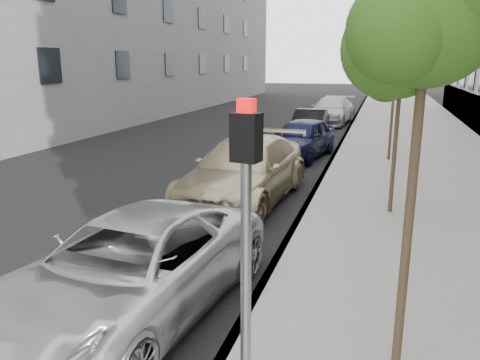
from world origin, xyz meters
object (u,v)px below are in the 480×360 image
at_px(signal_pole, 246,235).
at_px(sedan_black, 310,124).
at_px(tree_near, 431,14).
at_px(tree_mid, 403,64).
at_px(tree_far, 398,53).
at_px(sedan_rear, 331,111).
at_px(suv, 245,171).
at_px(sedan_blue, 301,138).
at_px(minivan, 131,268).

height_order(signal_pole, sedan_black, signal_pole).
bearing_deg(tree_near, tree_mid, 90.00).
relative_size(tree_mid, tree_far, 0.95).
distance_m(sedan_black, sedan_rear, 5.84).
bearing_deg(sedan_black, suv, -90.22).
bearing_deg(tree_near, suv, 119.22).
bearing_deg(sedan_rear, signal_pole, -79.88).
height_order(suv, sedan_blue, suv).
relative_size(tree_far, sedan_rear, 0.84).
distance_m(suv, sedan_rear, 17.14).
bearing_deg(minivan, tree_mid, 63.97).
distance_m(minivan, sedan_rear, 23.25).
bearing_deg(tree_mid, signal_pole, -100.90).
bearing_deg(sedan_blue, signal_pole, -72.95).
bearing_deg(tree_far, minivan, -106.76).
bearing_deg(sedan_rear, tree_far, -67.16).
bearing_deg(suv, tree_near, -56.61).
height_order(tree_mid, sedan_black, tree_mid).
height_order(tree_far, sedan_black, tree_far).
xyz_separation_m(tree_near, minivan, (-3.72, 0.65, -3.35)).
bearing_deg(sedan_black, signal_pole, -83.26).
relative_size(tree_far, sedan_blue, 1.02).
bearing_deg(sedan_blue, tree_far, 7.33).
height_order(tree_mid, sedan_blue, tree_mid).
height_order(signal_pole, minivan, signal_pole).
bearing_deg(minivan, suv, 97.07).
relative_size(tree_near, sedan_black, 1.14).
height_order(tree_mid, minivan, tree_mid).
height_order(tree_near, sedan_rear, tree_near).
distance_m(tree_far, sedan_blue, 4.62).
bearing_deg(suv, minivan, -85.19).
xyz_separation_m(sedan_blue, sedan_rear, (0.00, 10.77, 0.03)).
bearing_deg(sedan_rear, minivan, -85.10).
bearing_deg(sedan_black, tree_mid, -72.09).
xyz_separation_m(tree_far, sedan_black, (-3.75, 5.08, -3.27)).
bearing_deg(tree_near, tree_far, 90.00).
bearing_deg(minivan, tree_far, 79.67).
bearing_deg(signal_pole, sedan_black, 107.12).
xyz_separation_m(signal_pole, sedan_blue, (-1.86, 14.25, -1.38)).
distance_m(tree_near, sedan_black, 18.78).
distance_m(minivan, sedan_black, 17.43).
height_order(signal_pole, sedan_blue, signal_pole).
height_order(tree_far, minivan, tree_far).
xyz_separation_m(suv, sedan_black, (0.03, 11.31, -0.14)).
height_order(sedan_blue, sedan_black, sedan_blue).
xyz_separation_m(signal_pole, sedan_rear, (-1.86, 25.02, -1.36)).
bearing_deg(tree_far, sedan_blue, 177.72).
distance_m(tree_mid, sedan_black, 12.52).
xyz_separation_m(tree_mid, sedan_blue, (-3.33, 6.63, -2.84)).
relative_size(sedan_blue, sedan_black, 1.07).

